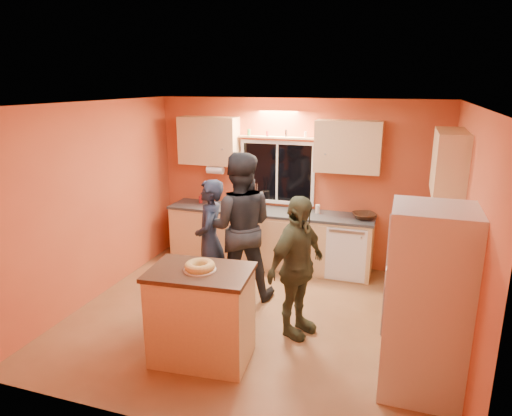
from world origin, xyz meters
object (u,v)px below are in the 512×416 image
at_px(island, 202,314).
at_px(person_center, 239,227).
at_px(person_left, 210,240).
at_px(person_right, 297,267).
at_px(refrigerator, 426,303).

bearing_deg(island, person_center, 90.26).
relative_size(person_left, person_right, 0.99).
relative_size(person_center, person_right, 1.20).
distance_m(refrigerator, island, 2.21).
height_order(refrigerator, person_right, refrigerator).
xyz_separation_m(person_center, person_right, (0.95, -0.72, -0.16)).
xyz_separation_m(person_left, person_right, (1.30, -0.55, 0.01)).
bearing_deg(person_right, refrigerator, -91.59).
xyz_separation_m(person_left, person_center, (0.35, 0.16, 0.17)).
xyz_separation_m(refrigerator, person_right, (-1.35, 0.61, -0.08)).
bearing_deg(person_center, person_left, 7.66).
bearing_deg(person_left, island, 4.63).
distance_m(island, person_center, 1.59).
height_order(person_center, person_right, person_center).
relative_size(island, person_right, 0.66).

